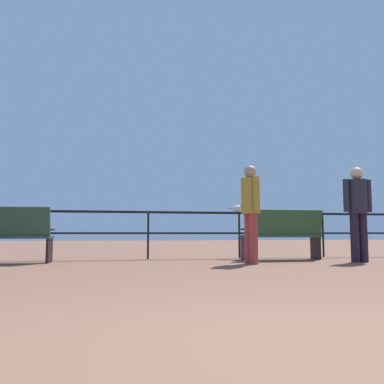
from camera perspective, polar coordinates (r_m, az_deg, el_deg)
ground_plane at (r=2.04m, az=14.47°, el=-20.73°), size 60.00×60.00×0.00m
pier_railing at (r=8.96m, az=-5.94°, el=-4.24°), size 24.09×0.05×1.01m
bench_near_left at (r=8.28m, az=-23.34°, el=-5.02°), size 1.46×0.70×1.01m
bench_near_right at (r=8.82m, az=12.08°, el=-5.31°), size 1.63×0.61×1.01m
person_by_bench at (r=8.55m, az=21.51°, el=-1.94°), size 0.57×0.34×1.79m
person_at_railing at (r=7.58m, az=7.94°, el=-2.02°), size 0.34×0.56×1.75m
seagull_on_rail at (r=9.36m, az=6.30°, el=-2.15°), size 0.38×0.29×0.20m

